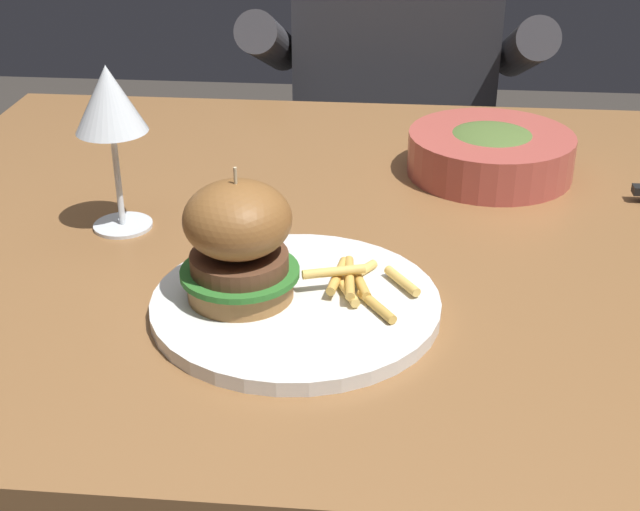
{
  "coord_description": "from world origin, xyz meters",
  "views": [
    {
      "loc": [
        -0.01,
        -0.9,
        1.17
      ],
      "look_at": [
        -0.08,
        -0.16,
        0.78
      ],
      "focal_mm": 50.0,
      "sensor_mm": 36.0,
      "label": 1
    }
  ],
  "objects": [
    {
      "name": "dining_table",
      "position": [
        0.0,
        0.0,
        0.65
      ],
      "size": [
        1.22,
        0.9,
        0.74
      ],
      "color": "brown",
      "rests_on": "ground"
    },
    {
      "name": "soup_bowl",
      "position": [
        0.11,
        0.17,
        0.77
      ],
      "size": [
        0.21,
        0.21,
        0.06
      ],
      "color": "#B24C42",
      "rests_on": "dining_table"
    },
    {
      "name": "diner_person",
      "position": [
        -0.02,
        0.72,
        0.56
      ],
      "size": [
        0.51,
        0.36,
        1.18
      ],
      "color": "#282833",
      "rests_on": "ground"
    },
    {
      "name": "burger_sandwich",
      "position": [
        -0.15,
        -0.19,
        0.81
      ],
      "size": [
        0.11,
        0.11,
        0.13
      ],
      "color": "#9E6B38",
      "rests_on": "main_plate"
    },
    {
      "name": "fries_pile",
      "position": [
        -0.04,
        -0.17,
        0.76
      ],
      "size": [
        0.11,
        0.11,
        0.02
      ],
      "color": "#EABC5B",
      "rests_on": "main_plate"
    },
    {
      "name": "wine_glass",
      "position": [
        -0.31,
        -0.03,
        0.88
      ],
      "size": [
        0.08,
        0.08,
        0.18
      ],
      "color": "silver",
      "rests_on": "dining_table"
    },
    {
      "name": "main_plate",
      "position": [
        -0.1,
        -0.19,
        0.75
      ],
      "size": [
        0.27,
        0.27,
        0.01
      ],
      "primitive_type": "cylinder",
      "color": "white",
      "rests_on": "dining_table"
    }
  ]
}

